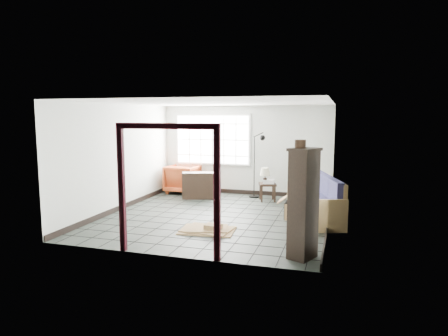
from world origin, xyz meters
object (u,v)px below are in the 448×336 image
(futon_sofa, at_px, (317,203))
(armchair, at_px, (183,178))
(side_table, at_px, (267,186))
(tall_shelf, at_px, (303,203))

(futon_sofa, bearing_deg, armchair, 137.05)
(side_table, height_order, tall_shelf, tall_shelf)
(side_table, xyz_separation_m, tall_shelf, (1.35, -4.18, 0.52))
(futon_sofa, relative_size, tall_shelf, 1.32)
(side_table, bearing_deg, tall_shelf, -72.14)
(futon_sofa, relative_size, side_table, 4.29)
(futon_sofa, bearing_deg, tall_shelf, -108.50)
(side_table, relative_size, tall_shelf, 0.31)
(armchair, bearing_deg, side_table, 174.94)
(tall_shelf, bearing_deg, armchair, 155.33)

